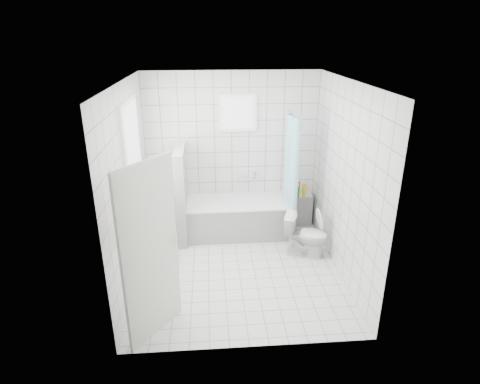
{
  "coord_description": "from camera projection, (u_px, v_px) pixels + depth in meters",
  "views": [
    {
      "loc": [
        -0.37,
        -4.85,
        3.15
      ],
      "look_at": [
        0.04,
        0.35,
        1.05
      ],
      "focal_mm": 30.0,
      "sensor_mm": 36.0,
      "label": 1
    }
  ],
  "objects": [
    {
      "name": "tiled_ledge",
      "position": [
        299.0,
        209.0,
        6.95
      ],
      "size": [
        0.4,
        0.24,
        0.55
      ],
      "primitive_type": "cube",
      "color": "white",
      "rests_on": "ground"
    },
    {
      "name": "toilet",
      "position": [
        306.0,
        235.0,
        5.96
      ],
      "size": [
        0.72,
        0.55,
        0.65
      ],
      "primitive_type": "imported",
      "rotation": [
        0.0,
        0.0,
        1.24
      ],
      "color": "white",
      "rests_on": "ground"
    },
    {
      "name": "tub_faucet",
      "position": [
        244.0,
        178.0,
        6.74
      ],
      "size": [
        0.18,
        0.06,
        0.06
      ],
      "primitive_type": "cube",
      "color": "silver",
      "rests_on": "wall_back"
    },
    {
      "name": "ground",
      "position": [
        239.0,
        270.0,
        5.69
      ],
      "size": [
        3.0,
        3.0,
        0.0
      ],
      "primitive_type": "plane",
      "color": "white",
      "rests_on": "ground"
    },
    {
      "name": "wall_back",
      "position": [
        232.0,
        152.0,
        6.59
      ],
      "size": [
        2.8,
        0.02,
        2.6
      ],
      "primitive_type": "cube",
      "color": "white",
      "rests_on": "ground"
    },
    {
      "name": "partition_wall",
      "position": [
        182.0,
        194.0,
        6.34
      ],
      "size": [
        0.15,
        0.85,
        1.5
      ],
      "primitive_type": "cube",
      "color": "white",
      "rests_on": "ground"
    },
    {
      "name": "bathtub",
      "position": [
        240.0,
        217.0,
        6.63
      ],
      "size": [
        1.72,
        0.77,
        0.58
      ],
      "color": "white",
      "rests_on": "ground"
    },
    {
      "name": "wall_front",
      "position": [
        251.0,
        240.0,
        3.82
      ],
      "size": [
        2.8,
        0.02,
        2.6
      ],
      "primitive_type": "cube",
      "color": "white",
      "rests_on": "ground"
    },
    {
      "name": "wall_right",
      "position": [
        344.0,
        181.0,
        5.31
      ],
      "size": [
        0.02,
        3.0,
        2.6
      ],
      "primitive_type": "cube",
      "color": "white",
      "rests_on": "ground"
    },
    {
      "name": "ledge_bottles",
      "position": [
        300.0,
        190.0,
        6.75
      ],
      "size": [
        0.17,
        0.19,
        0.24
      ],
      "color": "#198D17",
      "rests_on": "tiled_ledge"
    },
    {
      "name": "sill_bottles",
      "position": [
        140.0,
        204.0,
        5.3
      ],
      "size": [
        0.2,
        0.43,
        0.32
      ],
      "color": "#339EE6",
      "rests_on": "window_sill"
    },
    {
      "name": "window_left",
      "position": [
        135.0,
        158.0,
        5.27
      ],
      "size": [
        0.01,
        0.9,
        1.4
      ],
      "primitive_type": "cube",
      "color": "white",
      "rests_on": "wall_left"
    },
    {
      "name": "curtain_rod",
      "position": [
        293.0,
        113.0,
        6.03
      ],
      "size": [
        0.02,
        0.8,
        0.02
      ],
      "primitive_type": "cylinder",
      "rotation": [
        1.57,
        0.0,
        0.0
      ],
      "color": "silver",
      "rests_on": "wall_back"
    },
    {
      "name": "door",
      "position": [
        150.0,
        253.0,
        4.17
      ],
      "size": [
        0.5,
        0.67,
        2.0
      ],
      "primitive_type": "cube",
      "rotation": [
        0.0,
        0.0,
        -0.63
      ],
      "color": "silver",
      "rests_on": "ground"
    },
    {
      "name": "shower_curtain",
      "position": [
        291.0,
        173.0,
        6.24
      ],
      "size": [
        0.14,
        0.48,
        1.78
      ],
      "primitive_type": null,
      "color": "#4AC7D9",
      "rests_on": "curtain_rod"
    },
    {
      "name": "window_sill",
      "position": [
        143.0,
        209.0,
        5.55
      ],
      "size": [
        0.18,
        1.02,
        0.08
      ],
      "primitive_type": "cube",
      "color": "white",
      "rests_on": "wall_left"
    },
    {
      "name": "window_back",
      "position": [
        238.0,
        113.0,
        6.31
      ],
      "size": [
        0.5,
        0.01,
        0.5
      ],
      "primitive_type": "cube",
      "color": "white",
      "rests_on": "wall_back"
    },
    {
      "name": "ceiling",
      "position": [
        239.0,
        81.0,
        4.72
      ],
      "size": [
        3.0,
        3.0,
        0.0
      ],
      "primitive_type": "plane",
      "rotation": [
        3.14,
        0.0,
        0.0
      ],
      "color": "white",
      "rests_on": "ground"
    },
    {
      "name": "wall_left",
      "position": [
        129.0,
        187.0,
        5.1
      ],
      "size": [
        0.02,
        3.0,
        2.6
      ],
      "primitive_type": "cube",
      "color": "white",
      "rests_on": "ground"
    }
  ]
}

